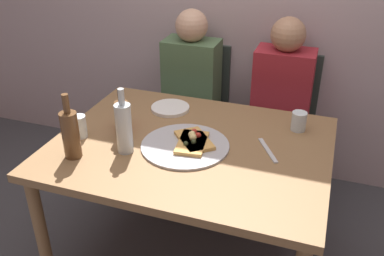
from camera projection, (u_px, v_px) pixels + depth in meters
ground_plane at (191, 254)px, 2.41m from camera, size 8.00×8.00×0.00m
dining_table at (191, 157)px, 2.09m from camera, size 1.32×1.02×0.73m
pizza_tray at (185, 146)px, 2.03m from camera, size 0.42×0.42×0.01m
pizza_slice_last at (194, 139)px, 2.04m from camera, size 0.24×0.25×0.05m
pizza_slice_extra at (192, 142)px, 2.02m from camera, size 0.16×0.23×0.05m
wine_bottle at (122, 118)px, 2.07m from camera, size 0.07×0.07×0.25m
beer_bottle at (124, 127)px, 1.93m from camera, size 0.07×0.07×0.32m
water_bottle at (71, 133)px, 1.90m from camera, size 0.08×0.08×0.31m
tumbler_near at (80, 126)px, 2.09m from camera, size 0.07×0.07×0.11m
tumbler_far at (299, 121)px, 2.15m from camera, size 0.08×0.08×0.10m
soda_can at (124, 117)px, 2.17m from camera, size 0.07×0.07×0.12m
plate_stack at (170, 108)px, 2.38m from camera, size 0.21×0.21×0.02m
table_knife at (268, 150)px, 1.99m from camera, size 0.13×0.20×0.01m
chair_left at (194, 101)px, 3.00m from camera, size 0.44×0.44×0.90m
chair_right at (281, 114)px, 2.83m from camera, size 0.44×0.44×0.90m
guest_in_sweater at (187, 92)px, 2.81m from camera, size 0.36×0.56×1.17m
guest_in_beanie at (279, 105)px, 2.64m from camera, size 0.36×0.56×1.17m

